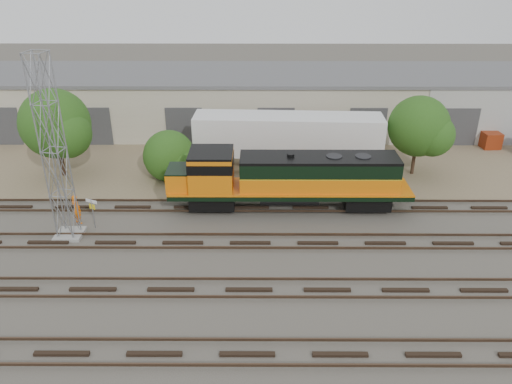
{
  "coord_description": "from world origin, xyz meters",
  "views": [
    {
      "loc": [
        0.45,
        -23.65,
        15.79
      ],
      "look_at": [
        0.33,
        4.0,
        2.2
      ],
      "focal_mm": 35.0,
      "sensor_mm": 36.0,
      "label": 1
    }
  ],
  "objects_px": {
    "locomotive": "(286,178)",
    "signal_tower": "(55,154)",
    "semi_trailer": "(292,136)",
    "worker": "(77,209)"
  },
  "relations": [
    {
      "from": "signal_tower",
      "to": "semi_trailer",
      "type": "distance_m",
      "value": 17.55
    },
    {
      "from": "locomotive",
      "to": "signal_tower",
      "type": "height_order",
      "value": "signal_tower"
    },
    {
      "from": "locomotive",
      "to": "worker",
      "type": "relative_size",
      "value": 8.08
    },
    {
      "from": "signal_tower",
      "to": "semi_trailer",
      "type": "bearing_deg",
      "value": 35.76
    },
    {
      "from": "locomotive",
      "to": "signal_tower",
      "type": "xyz_separation_m",
      "value": [
        -13.27,
        -3.6,
        3.13
      ]
    },
    {
      "from": "locomotive",
      "to": "worker",
      "type": "height_order",
      "value": "locomotive"
    },
    {
      "from": "locomotive",
      "to": "worker",
      "type": "xyz_separation_m",
      "value": [
        -13.23,
        -2.03,
        -1.23
      ]
    },
    {
      "from": "locomotive",
      "to": "semi_trailer",
      "type": "distance_m",
      "value": 6.62
    },
    {
      "from": "signal_tower",
      "to": "worker",
      "type": "distance_m",
      "value": 4.63
    },
    {
      "from": "locomotive",
      "to": "signal_tower",
      "type": "bearing_deg",
      "value": -164.84
    }
  ]
}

